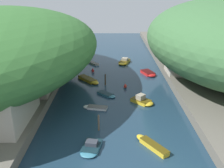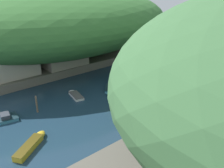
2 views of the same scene
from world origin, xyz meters
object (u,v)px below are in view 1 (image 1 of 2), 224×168
at_px(boat_cabin_cruiser, 148,73).
at_px(boat_red_skiff, 91,63).
at_px(waterfront_building, 2,92).
at_px(right_bank_cottage, 180,62).
at_px(person_by_boathouse, 42,92).
at_px(channel_buoy_near, 125,86).
at_px(boat_moored_right, 142,101).
at_px(boat_near_quay, 90,148).
at_px(boat_far_right_bank, 94,107).
at_px(boat_navy_launch, 123,62).
at_px(boat_mid_channel, 89,80).
at_px(boat_far_upstream, 106,95).
at_px(boat_white_cruiser, 150,144).
at_px(boathouse_shed, 31,78).
at_px(person_on_quay, 34,104).
at_px(channel_buoy_far, 92,71).

height_order(boat_cabin_cruiser, boat_red_skiff, boat_cabin_cruiser).
xyz_separation_m(waterfront_building, boat_cabin_cruiser, (24.03, 24.53, -5.76)).
relative_size(right_bank_cottage, boat_cabin_cruiser, 1.36).
bearing_deg(person_by_boathouse, channel_buoy_near, -64.23).
bearing_deg(boat_red_skiff, boat_moored_right, -101.73).
relative_size(boat_near_quay, boat_far_right_bank, 1.00).
bearing_deg(boat_navy_launch, boat_moored_right, 113.77).
xyz_separation_m(boat_mid_channel, boat_red_skiff, (-0.45, 13.87, -0.09)).
bearing_deg(boat_mid_channel, boat_red_skiff, -128.12).
xyz_separation_m(boat_far_upstream, boat_white_cruiser, (6.02, -16.49, 0.14)).
height_order(boat_red_skiff, person_by_boathouse, person_by_boathouse).
bearing_deg(boat_far_right_bank, waterfront_building, 130.88).
distance_m(waterfront_building, boat_moored_right, 23.32).
height_order(boathouse_shed, boat_far_right_bank, boathouse_shed).
bearing_deg(boathouse_shed, boat_navy_launch, 51.49).
bearing_deg(right_bank_cottage, boat_white_cruiser, -111.76).
height_order(boat_near_quay, person_on_quay, person_on_quay).
xyz_separation_m(boat_white_cruiser, boat_red_skiff, (-10.53, 38.07, -0.11)).
xyz_separation_m(boat_cabin_cruiser, boat_white_cruiser, (-3.76, -28.63, -0.01)).
bearing_deg(boat_navy_launch, boat_near_quay, 99.93).
relative_size(waterfront_building, channel_buoy_far, 11.19).
xyz_separation_m(waterfront_building, boat_navy_launch, (18.53, 34.25, -5.68)).
xyz_separation_m(boat_far_right_bank, boat_moored_right, (8.56, 2.14, 0.26)).
distance_m(boat_white_cruiser, boat_red_skiff, 39.50).
distance_m(boat_far_upstream, boat_moored_right, 7.34).
xyz_separation_m(boathouse_shed, person_by_boathouse, (2.63, -3.35, -1.49)).
relative_size(right_bank_cottage, boat_white_cruiser, 1.35).
bearing_deg(boat_cabin_cruiser, boat_white_cruiser, 61.69).
xyz_separation_m(boat_moored_right, channel_buoy_far, (-10.29, 17.54, -0.05)).
distance_m(boat_far_right_bank, boat_moored_right, 8.83).
xyz_separation_m(waterfront_building, boat_far_upstream, (14.25, 12.39, -5.90)).
relative_size(boat_mid_channel, boat_cabin_cruiser, 1.15).
bearing_deg(waterfront_building, boat_near_quay, -21.23).
distance_m(boat_navy_launch, boat_mid_channel, 16.43).
bearing_deg(boat_red_skiff, channel_buoy_far, -119.96).
bearing_deg(right_bank_cottage, boat_moored_right, -127.82).
xyz_separation_m(boat_far_upstream, boat_mid_channel, (-4.06, 7.71, 0.12)).
height_order(boat_mid_channel, boat_cabin_cruiser, boat_cabin_cruiser).
bearing_deg(boat_moored_right, person_by_boathouse, -42.28).
bearing_deg(person_by_boathouse, boat_far_right_bank, -100.88).
bearing_deg(boat_far_right_bank, channel_buoy_far, 16.53).
bearing_deg(boathouse_shed, person_on_quay, -71.94).
xyz_separation_m(boat_near_quay, boat_red_skiff, (-2.73, 38.81, -0.07)).
distance_m(waterfront_building, boat_far_upstream, 19.78).
distance_m(boat_far_upstream, person_on_quay, 14.48).
height_order(right_bank_cottage, boat_mid_channel, right_bank_cottage).
relative_size(waterfront_building, person_on_quay, 7.09).
bearing_deg(boat_far_right_bank, boat_near_quay, -167.13).
xyz_separation_m(boat_red_skiff, person_by_boathouse, (-6.69, -25.83, 2.27)).
bearing_deg(person_on_quay, boat_white_cruiser, -98.14).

